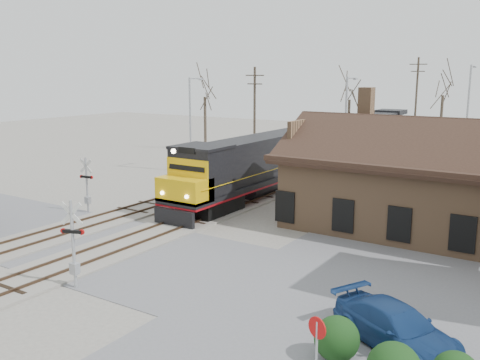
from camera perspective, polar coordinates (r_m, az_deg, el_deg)
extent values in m
plane|color=#9C978D|center=(27.89, -13.38, -7.25)|extent=(140.00, 140.00, 0.00)
cube|color=slate|center=(27.89, -13.38, -7.22)|extent=(60.00, 9.00, 0.03)
cube|color=#9C978D|center=(39.29, 2.59, -1.43)|extent=(3.40, 90.00, 0.12)
cube|color=#473323|center=(39.62, 1.69, -1.16)|extent=(0.08, 90.00, 0.14)
cube|color=#473323|center=(38.92, 3.50, -1.40)|extent=(0.08, 90.00, 0.14)
cube|color=#9C978D|center=(41.69, -2.75, -0.69)|extent=(3.40, 90.00, 0.12)
cube|color=#473323|center=(42.09, -3.55, -0.43)|extent=(0.08, 90.00, 0.14)
cube|color=#473323|center=(41.26, -1.94, -0.65)|extent=(0.08, 90.00, 0.14)
cube|color=#8D6849|center=(31.68, 18.79, -1.57)|extent=(14.00, 8.00, 4.00)
cube|color=black|center=(31.30, 19.03, 2.18)|extent=(15.20, 9.20, 0.30)
cube|color=black|center=(28.95, 18.03, 3.55)|extent=(15.00, 4.71, 2.66)
cube|color=black|center=(33.39, 20.12, 4.39)|extent=(15.00, 4.71, 2.66)
cube|color=#8D6849|center=(33.60, 13.30, 7.73)|extent=(0.80, 0.80, 2.20)
cube|color=black|center=(33.80, -3.10, -2.70)|extent=(2.51, 4.02, 1.01)
cube|color=black|center=(44.78, 6.80, 0.73)|extent=(2.51, 4.02, 1.01)
cube|color=black|center=(38.97, 2.55, 0.41)|extent=(3.02, 20.11, 0.35)
cube|color=maroon|center=(39.01, 2.55, 0.09)|extent=(3.04, 20.11, 0.12)
cube|color=black|center=(39.78, 3.49, 2.90)|extent=(2.61, 14.58, 2.82)
cube|color=black|center=(32.59, -4.08, 1.01)|extent=(3.02, 2.82, 2.82)
cube|color=#E7B30C|center=(31.44, -5.93, -0.99)|extent=(3.02, 1.81, 1.41)
cube|color=black|center=(31.05, -7.04, -4.04)|extent=(2.82, 0.25, 1.01)
cylinder|color=#FFF2CC|center=(30.32, -7.12, 3.06)|extent=(0.28, 0.10, 0.28)
cube|color=black|center=(51.56, 10.52, 2.02)|extent=(2.51, 4.02, 1.01)
cube|color=black|center=(63.71, 15.07, 3.58)|extent=(2.51, 4.02, 1.01)
cube|color=black|center=(57.48, 13.07, 3.67)|extent=(3.02, 20.11, 0.35)
cube|color=maroon|center=(57.50, 13.06, 3.46)|extent=(3.04, 20.11, 0.12)
cube|color=black|center=(58.47, 13.56, 5.32)|extent=(2.61, 14.58, 2.82)
cube|color=black|center=(50.40, 10.22, 4.53)|extent=(3.02, 2.82, 2.82)
cube|color=black|center=(48.95, 9.40, 3.35)|extent=(3.02, 1.81, 1.41)
cube|color=black|center=(48.27, 8.86, 1.44)|extent=(2.82, 0.25, 1.01)
cylinder|color=#A5A8AD|center=(22.99, -17.36, -6.60)|extent=(0.13, 0.13, 3.74)
cube|color=silver|center=(22.64, -17.56, -3.44)|extent=(0.93, 0.37, 0.98)
cube|color=silver|center=(22.64, -17.56, -3.44)|extent=(0.93, 0.37, 0.98)
cube|color=black|center=(22.83, -17.45, -5.26)|extent=(0.84, 0.42, 0.14)
cylinder|color=#B20C0C|center=(23.05, -18.35, -5.16)|extent=(0.24, 0.15, 0.22)
cylinder|color=#B20C0C|center=(22.62, -16.53, -5.36)|extent=(0.24, 0.15, 0.22)
cube|color=#A5A8AD|center=(23.32, -17.21, -9.01)|extent=(0.37, 0.28, 0.47)
cylinder|color=#A5A8AD|center=(35.16, -16.02, -0.53)|extent=(0.12, 0.12, 3.55)
cube|color=silver|center=(34.93, -16.13, 1.46)|extent=(0.92, 0.19, 0.93)
cube|color=silver|center=(34.93, -16.13, 1.46)|extent=(0.92, 0.19, 0.93)
cube|color=black|center=(35.06, -16.06, 0.32)|extent=(0.81, 0.28, 0.13)
cylinder|color=#B20C0C|center=(34.80, -15.56, 0.27)|extent=(0.22, 0.11, 0.21)
cylinder|color=#B20C0C|center=(35.31, -16.56, 0.37)|extent=(0.22, 0.11, 0.21)
cube|color=#A5A8AD|center=(35.36, -15.93, -2.08)|extent=(0.36, 0.27, 0.44)
cylinder|color=#A5A8AD|center=(15.83, 8.14, -18.03)|extent=(0.07, 0.07, 2.03)
cylinder|color=#B20C0C|center=(15.44, 8.23, -15.34)|extent=(0.62, 0.25, 0.65)
imported|color=navy|center=(18.56, 16.39, -14.87)|extent=(5.14, 3.90, 1.39)
sphere|color=#113311|center=(17.44, 10.29, -16.31)|extent=(1.42, 1.42, 1.42)
cylinder|color=#A5A8AD|center=(47.86, -5.32, 5.83)|extent=(0.18, 0.18, 8.37)
cylinder|color=#A5A8AD|center=(48.36, -4.74, 10.75)|extent=(0.12, 1.80, 0.12)
cube|color=#A5A8AD|center=(48.99, -4.16, 10.65)|extent=(0.25, 0.50, 0.12)
cylinder|color=#A5A8AD|center=(41.33, 11.15, 4.88)|extent=(0.18, 0.18, 8.49)
cylinder|color=#A5A8AD|center=(41.92, 11.84, 10.62)|extent=(0.12, 1.80, 0.12)
cube|color=#A5A8AD|center=(42.67, 12.23, 10.48)|extent=(0.25, 0.50, 0.12)
cylinder|color=#A5A8AD|center=(51.24, 23.04, 5.95)|extent=(0.18, 0.18, 9.45)
cylinder|color=#A5A8AD|center=(51.97, 23.63, 11.10)|extent=(0.12, 1.80, 0.12)
cube|color=#A5A8AD|center=(52.76, 23.77, 10.97)|extent=(0.25, 0.50, 0.12)
cylinder|color=#382D23|center=(51.76, 1.56, 6.82)|extent=(0.24, 0.24, 9.32)
cube|color=#382D23|center=(51.60, 1.59, 11.10)|extent=(2.00, 0.10, 0.10)
cube|color=#382D23|center=(51.61, 1.58, 10.21)|extent=(1.60, 0.10, 0.10)
cylinder|color=#382D23|center=(66.05, 18.25, 7.77)|extent=(0.24, 0.24, 10.52)
cube|color=#382D23|center=(65.96, 18.49, 11.63)|extent=(2.00, 0.10, 0.10)
cube|color=#382D23|center=(65.96, 18.45, 10.94)|extent=(1.60, 0.10, 0.10)
cylinder|color=#382D23|center=(61.93, -3.73, 6.04)|extent=(0.32, 0.32, 6.06)
cylinder|color=#382D23|center=(61.69, 11.49, 5.70)|extent=(0.32, 0.32, 5.82)
cylinder|color=#382D23|center=(65.25, 20.63, 5.70)|extent=(0.32, 0.32, 6.28)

